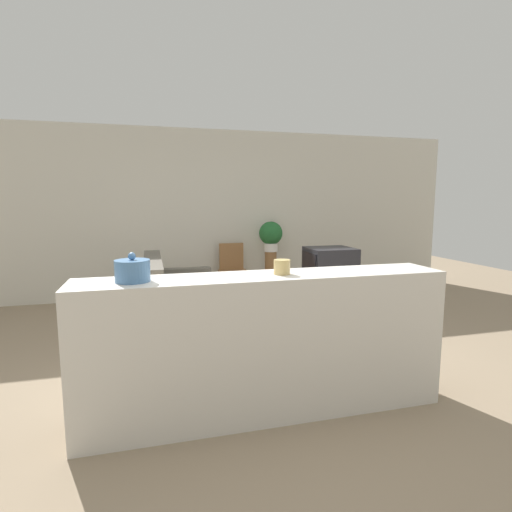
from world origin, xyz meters
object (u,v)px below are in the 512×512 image
(potted_plant, at_px, (271,235))
(decorative_bowl, at_px, (132,271))
(television, at_px, (330,266))
(wooden_chair, at_px, (233,268))
(couch, at_px, (180,306))

(potted_plant, relative_size, decorative_bowl, 2.17)
(television, height_order, wooden_chair, television)
(wooden_chair, relative_size, decorative_bowl, 3.90)
(couch, distance_m, decorative_bowl, 2.25)
(potted_plant, xyz_separation_m, decorative_bowl, (-2.02, -3.50, 0.10))
(decorative_bowl, bearing_deg, wooden_chair, 68.46)
(wooden_chair, height_order, potted_plant, potted_plant)
(television, bearing_deg, couch, -179.41)
(potted_plant, height_order, decorative_bowl, decorative_bowl)
(couch, distance_m, wooden_chair, 1.77)
(television, distance_m, wooden_chair, 1.78)
(decorative_bowl, bearing_deg, couch, 78.12)
(couch, bearing_deg, television, 0.59)
(couch, height_order, decorative_bowl, decorative_bowl)
(television, bearing_deg, decorative_bowl, -138.99)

